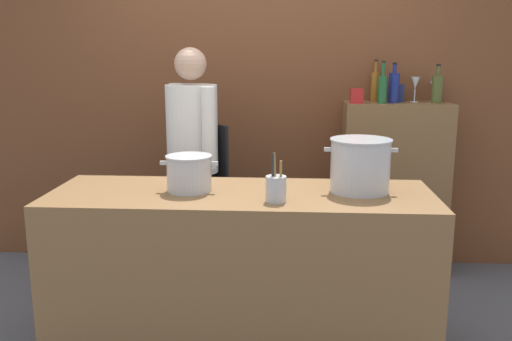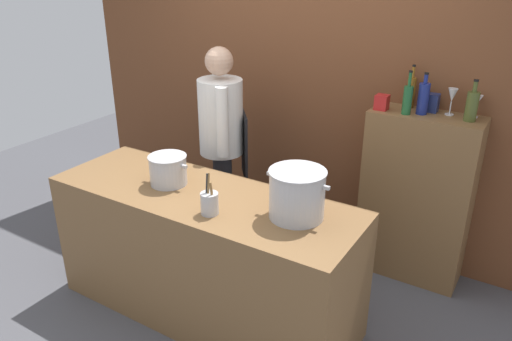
# 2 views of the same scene
# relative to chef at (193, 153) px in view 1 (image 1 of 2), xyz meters

# --- Properties ---
(brick_back_panel) EXTENTS (4.40, 0.10, 3.00)m
(brick_back_panel) POSITION_rel_chef_xyz_m (0.39, 0.64, 0.54)
(brick_back_panel) COLOR brown
(brick_back_panel) RESTS_ON ground_plane
(prep_counter) EXTENTS (2.04, 0.70, 0.90)m
(prep_counter) POSITION_rel_chef_xyz_m (0.39, -0.76, -0.51)
(prep_counter) COLOR brown
(prep_counter) RESTS_ON ground_plane
(bar_cabinet) EXTENTS (0.76, 0.32, 1.27)m
(bar_cabinet) POSITION_rel_chef_xyz_m (1.42, 0.43, -0.33)
(bar_cabinet) COLOR brown
(bar_cabinet) RESTS_ON ground_plane
(chef) EXTENTS (0.43, 0.45, 1.66)m
(chef) POSITION_rel_chef_xyz_m (0.00, 0.00, 0.00)
(chef) COLOR black
(chef) RESTS_ON ground_plane
(stockpot_large) EXTENTS (0.39, 0.33, 0.28)m
(stockpot_large) POSITION_rel_chef_xyz_m (1.02, -0.71, 0.08)
(stockpot_large) COLOR #B7BABF
(stockpot_large) RESTS_ON prep_counter
(stockpot_small) EXTENTS (0.31, 0.25, 0.19)m
(stockpot_small) POSITION_rel_chef_xyz_m (0.11, -0.75, 0.03)
(stockpot_small) COLOR #B7BABF
(stockpot_small) RESTS_ON prep_counter
(utensil_crock) EXTENTS (0.10, 0.10, 0.25)m
(utensil_crock) POSITION_rel_chef_xyz_m (0.58, -0.94, 0.00)
(utensil_crock) COLOR #B7BABF
(utensil_crock) RESTS_ON prep_counter
(wine_bottle_amber) EXTENTS (0.06, 0.06, 0.30)m
(wine_bottle_amber) POSITION_rel_chef_xyz_m (1.26, 0.52, 0.42)
(wine_bottle_amber) COLOR #8C5919
(wine_bottle_amber) RESTS_ON bar_cabinet
(wine_bottle_cobalt) EXTENTS (0.07, 0.07, 0.28)m
(wine_bottle_cobalt) POSITION_rel_chef_xyz_m (1.38, 0.41, 0.42)
(wine_bottle_cobalt) COLOR navy
(wine_bottle_cobalt) RESTS_ON bar_cabinet
(wine_bottle_olive) EXTENTS (0.08, 0.08, 0.27)m
(wine_bottle_olive) POSITION_rel_chef_xyz_m (1.69, 0.43, 0.41)
(wine_bottle_olive) COLOR #475123
(wine_bottle_olive) RESTS_ON bar_cabinet
(wine_bottle_green) EXTENTS (0.06, 0.06, 0.30)m
(wine_bottle_green) POSITION_rel_chef_xyz_m (1.29, 0.35, 0.41)
(wine_bottle_green) COLOR #1E592D
(wine_bottle_green) RESTS_ON bar_cabinet
(wine_glass_wide) EXTENTS (0.06, 0.06, 0.18)m
(wine_glass_wide) POSITION_rel_chef_xyz_m (1.55, 0.49, 0.44)
(wine_glass_wide) COLOR silver
(wine_glass_wide) RESTS_ON bar_cabinet
(wine_glass_tall) EXTENTS (0.08, 0.08, 0.15)m
(wine_glass_tall) POSITION_rel_chef_xyz_m (1.69, 0.52, 0.41)
(wine_glass_tall) COLOR silver
(wine_glass_tall) RESTS_ON bar_cabinet
(spice_tin_red) EXTENTS (0.09, 0.09, 0.10)m
(spice_tin_red) POSITION_rel_chef_xyz_m (1.11, 0.37, 0.36)
(spice_tin_red) COLOR red
(spice_tin_red) RESTS_ON bar_cabinet
(spice_tin_navy) EXTENTS (0.08, 0.08, 0.13)m
(spice_tin_navy) POSITION_rel_chef_xyz_m (1.43, 0.50, 0.37)
(spice_tin_navy) COLOR navy
(spice_tin_navy) RESTS_ON bar_cabinet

